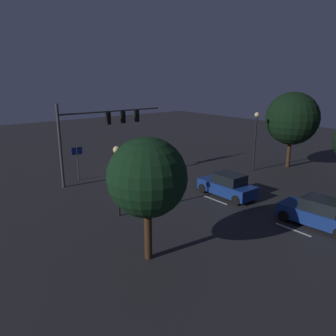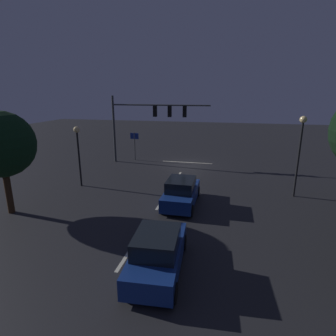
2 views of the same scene
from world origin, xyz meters
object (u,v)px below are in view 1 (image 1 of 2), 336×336
Objects in this scene: route_sign at (77,156)px; tree_left_far at (292,119)px; traffic_signal_assembly at (101,125)px; car_approaching at (227,186)px; street_lamp_right_kerb at (117,167)px; car_distant at (319,213)px; tree_right_near at (147,178)px; street_lamp_left_kerb at (256,131)px.

route_sign is 19.72m from tree_left_far.
car_approaching is (-4.95, 9.45, -3.76)m from traffic_signal_assembly.
street_lamp_right_kerb is 0.62× the size of tree_left_far.
car_approaching is 0.98× the size of car_distant.
tree_left_far is at bearing -170.70° from car_approaching.
car_approaching is 8.49m from street_lamp_right_kerb.
tree_right_near reaches higher than route_sign.
street_lamp_left_kerb is (-7.16, -3.07, 2.92)m from car_approaching.
car_distant is 12.28m from street_lamp_left_kerb.
car_approaching is 0.75× the size of tree_right_near.
tree_left_far reaches higher than street_lamp_right_kerb.
street_lamp_right_kerb is (8.21, -8.51, 2.36)m from car_distant.
street_lamp_left_kerb is 17.80m from tree_right_near.
tree_left_far is at bearing 160.25° from street_lamp_left_kerb.
street_lamp_left_kerb is at bearing -125.31° from car_distant.
route_sign is 14.21m from tree_right_near.
car_approaching is 6.67m from car_distant.
car_approaching is 11.59m from tree_left_far.
street_lamp_right_kerb is 5.49m from tree_right_near.
car_distant is 1.56× the size of route_sign.
route_sign is at bearing -28.00° from street_lamp_left_kerb.
route_sign reaches higher than car_distant.
tree_right_near is (1.50, 5.21, 0.86)m from street_lamp_right_kerb.
street_lamp_right_kerb is at bearing -46.05° from car_distant.
tree_right_near is (4.49, 12.81, -0.54)m from traffic_signal_assembly.
street_lamp_right_kerb is (2.99, 7.60, -1.40)m from traffic_signal_assembly.
route_sign reaches higher than car_approaching.
tree_right_near is (2.71, 13.82, 1.96)m from route_sign.
car_approaching is 1.53× the size of route_sign.
route_sign is (6.73, -10.45, 1.26)m from car_approaching.
car_distant is 1.01× the size of street_lamp_right_kerb.
tree_right_near reaches higher than car_approaching.
tree_right_near is at bearing 70.69° from traffic_signal_assembly.
car_approaching is 0.62× the size of tree_left_far.
route_sign is at bearing -29.46° from traffic_signal_assembly.
traffic_signal_assembly is 1.77× the size of street_lamp_left_kerb.
tree_left_far reaches higher than route_sign.
car_approaching is 0.99× the size of street_lamp_right_kerb.
car_distant is 14.02m from tree_left_far.
street_lamp_left_kerb reaches higher than car_approaching.
tree_right_near is at bearing 73.95° from street_lamp_right_kerb.
street_lamp_right_kerb is at bearing 68.53° from traffic_signal_assembly.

